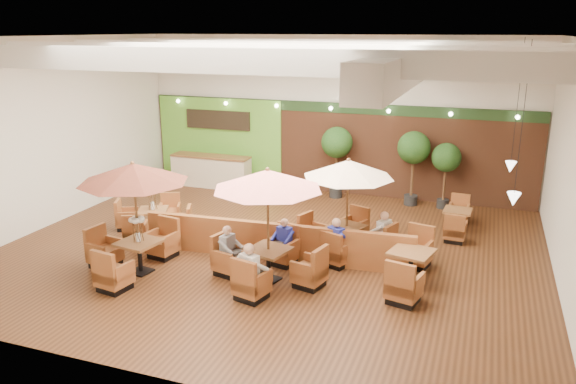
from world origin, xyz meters
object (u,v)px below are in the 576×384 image
at_px(table_2, 348,189).
at_px(diner_1, 283,237).
at_px(diner_2, 229,245).
at_px(diner_3, 337,237).
at_px(topiary_1, 414,151).
at_px(diner_0, 251,266).
at_px(topiary_2, 446,160).
at_px(service_counter, 211,171).
at_px(table_0, 132,194).
at_px(table_4, 411,268).
at_px(diner_4, 382,229).
at_px(topiary_0, 337,145).
at_px(table_1, 268,205).
at_px(table_3, 154,219).
at_px(booth_divider, 275,242).
at_px(table_5, 457,221).

distance_m(table_2, diner_1, 2.09).
xyz_separation_m(diner_2, diner_3, (2.29, 1.37, 0.01)).
bearing_deg(diner_3, topiary_1, 106.78).
relative_size(table_2, diner_0, 3.12).
bearing_deg(topiary_2, diner_2, -121.59).
height_order(service_counter, table_0, table_0).
bearing_deg(service_counter, table_4, -35.92).
xyz_separation_m(topiary_1, diner_4, (-0.09, -4.79, -1.11)).
bearing_deg(diner_3, diner_1, -137.02).
xyz_separation_m(table_4, diner_1, (-3.15, 0.04, 0.34)).
height_order(topiary_1, diner_2, topiary_1).
relative_size(topiary_0, diner_3, 3.12).
distance_m(topiary_0, topiary_2, 3.65).
height_order(topiary_2, diner_2, topiary_2).
height_order(diner_1, diner_4, diner_4).
xyz_separation_m(service_counter, diner_1, (5.04, -5.89, 0.15)).
relative_size(table_1, diner_3, 3.50).
bearing_deg(diner_0, diner_4, 78.08).
bearing_deg(table_3, booth_divider, -33.22).
height_order(table_4, diner_4, diner_4).
height_order(diner_2, diner_4, diner_4).
distance_m(table_3, topiary_1, 8.56).
distance_m(diner_2, diner_3, 2.67).
height_order(topiary_1, diner_3, topiary_1).
relative_size(service_counter, diner_0, 3.53).
distance_m(service_counter, diner_1, 7.75).
height_order(topiary_0, topiary_1, topiary_1).
bearing_deg(table_5, table_2, -131.92).
relative_size(topiary_1, diner_4, 3.19).
xyz_separation_m(table_0, topiary_1, (5.47, 7.72, -0.12)).
relative_size(table_2, table_3, 1.03).
relative_size(diner_0, diner_3, 1.06).
bearing_deg(table_0, diner_4, 37.41).
relative_size(service_counter, topiary_0, 1.21).
xyz_separation_m(diner_3, diner_4, (0.93, 0.93, -0.01)).
xyz_separation_m(table_2, table_5, (2.65, 2.60, -1.42)).
height_order(table_2, diner_2, table_2).
distance_m(table_3, diner_0, 5.17).
bearing_deg(diner_1, diner_2, 61.59).
xyz_separation_m(table_4, table_5, (0.79, 3.95, -0.06)).
relative_size(topiary_1, diner_2, 3.27).
relative_size(table_1, topiary_1, 1.12).
distance_m(table_2, diner_0, 3.68).
xyz_separation_m(service_counter, table_2, (6.33, -4.59, 1.16)).
distance_m(service_counter, topiary_1, 7.46).
xyz_separation_m(topiary_1, diner_0, (-2.31, -8.09, -1.08)).
bearing_deg(diner_3, table_1, -106.24).
bearing_deg(table_5, topiary_0, 156.16).
height_order(topiary_1, diner_0, topiary_1).
relative_size(topiary_2, diner_3, 2.73).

